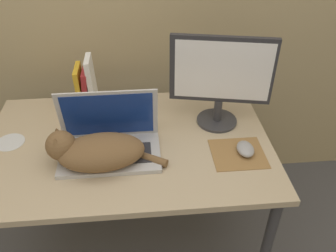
{
  "coord_description": "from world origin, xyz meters",
  "views": [
    {
      "loc": [
        0.06,
        -0.79,
        1.68
      ],
      "look_at": [
        0.17,
        0.35,
        0.83
      ],
      "focal_mm": 38.0,
      "sensor_mm": 36.0,
      "label": 1
    }
  ],
  "objects": [
    {
      "name": "cd_disc",
      "position": [
        -0.49,
        0.43,
        0.73
      ],
      "size": [
        0.12,
        0.12,
        0.0
      ],
      "color": "silver",
      "rests_on": "desk"
    },
    {
      "name": "desk",
      "position": [
        0.0,
        0.39,
        0.65
      ],
      "size": [
        1.2,
        0.77,
        0.73
      ],
      "color": "tan",
      "rests_on": "ground_plane"
    },
    {
      "name": "mousepad",
      "position": [
        0.44,
        0.27,
        0.73
      ],
      "size": [
        0.21,
        0.2,
        0.0
      ],
      "color": "olive",
      "rests_on": "desk"
    },
    {
      "name": "computer_mouse",
      "position": [
        0.47,
        0.27,
        0.75
      ],
      "size": [
        0.07,
        0.1,
        0.04
      ],
      "color": "#99999E",
      "rests_on": "mousepad"
    },
    {
      "name": "laptop",
      "position": [
        -0.07,
        0.33,
        0.78
      ],
      "size": [
        0.4,
        0.24,
        0.25
      ],
      "color": "#B7B7BC",
      "rests_on": "desk"
    },
    {
      "name": "external_monitor",
      "position": [
        0.4,
        0.5,
        0.96
      ],
      "size": [
        0.43,
        0.18,
        0.41
      ],
      "color": "#333338",
      "rests_on": "desk"
    },
    {
      "name": "cat",
      "position": [
        -0.12,
        0.26,
        0.8
      ],
      "size": [
        0.46,
        0.21,
        0.15
      ],
      "color": "brown",
      "rests_on": "desk"
    },
    {
      "name": "book_row",
      "position": [
        -0.19,
        0.69,
        0.84
      ],
      "size": [
        0.09,
        0.14,
        0.25
      ],
      "color": "gold",
      "rests_on": "desk"
    }
  ]
}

